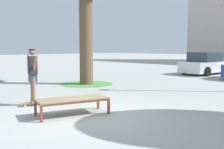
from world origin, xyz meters
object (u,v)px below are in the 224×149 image
skate_box (72,100)px  skater (33,72)px  car_white (206,64)px  skateboard (34,103)px

skate_box → skater: bearing=-175.3°
skate_box → car_white: car_white is taller
skate_box → skater: size_ratio=1.20×
skater → skate_box: bearing=4.7°
skate_box → car_white: 13.66m
skateboard → skater: bearing=76.7°
skate_box → car_white: bearing=102.1°
skater → skateboard: bearing=-103.3°
skateboard → car_white: car_white is taller
skateboard → car_white: (-1.01, 13.51, 0.61)m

